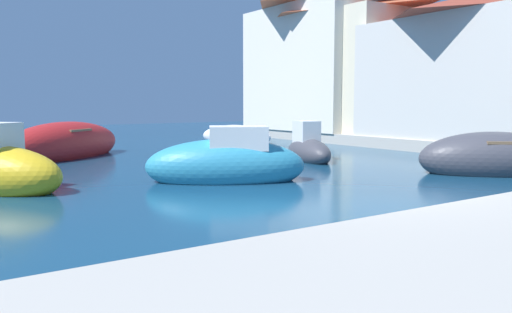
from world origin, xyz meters
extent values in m
plane|color=navy|center=(0.00, 0.00, 0.00)|extent=(80.00, 80.00, 0.00)
cube|color=#ADA89E|center=(13.00, 6.00, 0.25)|extent=(6.00, 32.00, 0.50)
ellipsoid|color=#B21E1E|center=(-2.48, 12.90, 0.47)|extent=(5.97, 5.39, 1.72)
cube|color=brown|center=(-2.48, 12.90, 1.03)|extent=(1.92, 1.96, 0.08)
ellipsoid|color=#3F3F47|center=(4.44, 7.13, 0.28)|extent=(2.00, 3.21, 1.00)
cube|color=white|center=(4.52, 7.36, 0.98)|extent=(0.98, 1.24, 0.81)
ellipsoid|color=white|center=(6.51, 15.35, 0.32)|extent=(2.95, 4.12, 1.17)
cube|color=brown|center=(6.51, 15.35, 0.71)|extent=(1.29, 1.18, 0.08)
ellipsoid|color=teal|center=(-0.45, 4.62, 0.39)|extent=(4.39, 3.39, 1.43)
cube|color=white|center=(-0.16, 4.46, 1.13)|extent=(1.81, 1.65, 0.61)
ellipsoid|color=#3F3F47|center=(6.62, 1.51, 0.43)|extent=(4.36, 3.97, 1.57)
cube|color=brown|center=(6.62, 1.51, 0.94)|extent=(1.52, 1.61, 0.08)
cube|color=beige|center=(13.00, 6.33, 3.03)|extent=(5.81, 8.66, 5.06)
pyramid|color=brown|center=(13.00, 6.33, 6.08)|extent=(6.16, 9.18, 1.05)
cube|color=beige|center=(13.00, 15.17, 3.60)|extent=(5.05, 9.66, 6.20)
pyramid|color=#B25638|center=(13.00, 15.17, 7.15)|extent=(5.36, 10.23, 0.91)
cube|color=silver|center=(13.00, 15.94, 3.92)|extent=(6.16, 8.12, 6.85)
cylinder|color=brown|center=(12.34, 4.71, 1.60)|extent=(0.24, 0.24, 2.20)
sphere|color=#285623|center=(12.34, 4.71, 3.52)|extent=(2.36, 2.36, 2.36)
camera|label=1|loc=(-7.22, -6.86, 2.05)|focal=36.18mm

